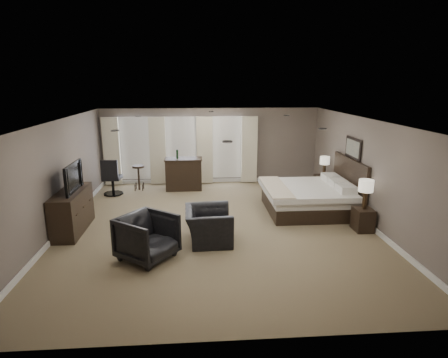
{
  "coord_description": "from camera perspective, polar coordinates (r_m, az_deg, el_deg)",
  "views": [
    {
      "loc": [
        -0.47,
        -8.67,
        3.47
      ],
      "look_at": [
        0.2,
        0.4,
        1.1
      ],
      "focal_mm": 30.0,
      "sensor_mm": 36.0,
      "label": 1
    }
  ],
  "objects": [
    {
      "name": "room",
      "position": [
        8.95,
        -1.09,
        0.57
      ],
      "size": [
        7.6,
        8.6,
        2.64
      ],
      "color": "#75674A",
      "rests_on": "ground"
    },
    {
      "name": "window_bay",
      "position": [
        12.99,
        -6.51,
        4.46
      ],
      "size": [
        5.25,
        0.2,
        2.3
      ],
      "color": "silver",
      "rests_on": "room"
    },
    {
      "name": "bed",
      "position": [
        10.44,
        12.92,
        -0.98
      ],
      "size": [
        2.3,
        2.2,
        1.47
      ],
      "primitive_type": "cube",
      "color": "silver",
      "rests_on": "ground"
    },
    {
      "name": "nightstand_near",
      "position": [
        9.6,
        20.39,
        -5.8
      ],
      "size": [
        0.41,
        0.5,
        0.55
      ],
      "primitive_type": "cube",
      "color": "black",
      "rests_on": "ground"
    },
    {
      "name": "nightstand_far",
      "position": [
        12.15,
        14.86,
        -0.96
      ],
      "size": [
        0.47,
        0.57,
        0.62
      ],
      "primitive_type": "cube",
      "color": "black",
      "rests_on": "ground"
    },
    {
      "name": "lamp_near",
      "position": [
        9.41,
        20.73,
        -2.22
      ],
      "size": [
        0.34,
        0.34,
        0.71
      ],
      "primitive_type": "cube",
      "color": "beige",
      "rests_on": "nightstand_near"
    },
    {
      "name": "lamp_far",
      "position": [
        12.01,
        15.05,
        1.89
      ],
      "size": [
        0.3,
        0.3,
        0.62
      ],
      "primitive_type": "cube",
      "color": "beige",
      "rests_on": "nightstand_far"
    },
    {
      "name": "wall_art",
      "position": [
        10.61,
        19.05,
        4.47
      ],
      "size": [
        0.04,
        0.96,
        0.56
      ],
      "primitive_type": "cube",
      "color": "slate",
      "rests_on": "room"
    },
    {
      "name": "dresser",
      "position": [
        9.61,
        -22.13,
        -4.56
      ],
      "size": [
        0.55,
        1.7,
        0.99
      ],
      "primitive_type": "cube",
      "color": "black",
      "rests_on": "ground"
    },
    {
      "name": "tv",
      "position": [
        9.45,
        -22.46,
        -1.29
      ],
      "size": [
        0.67,
        1.16,
        0.15
      ],
      "primitive_type": "imported",
      "rotation": [
        0.0,
        0.0,
        1.57
      ],
      "color": "black",
      "rests_on": "dresser"
    },
    {
      "name": "armchair_near",
      "position": [
        8.34,
        -2.4,
        -6.22
      ],
      "size": [
        0.79,
        1.18,
        1.01
      ],
      "primitive_type": "imported",
      "rotation": [
        0.0,
        0.0,
        1.6
      ],
      "color": "black",
      "rests_on": "ground"
    },
    {
      "name": "armchair_far",
      "position": [
        7.7,
        -11.63,
        -8.39
      ],
      "size": [
        1.32,
        1.33,
        1.01
      ],
      "primitive_type": "imported",
      "rotation": [
        0.0,
        0.0,
        0.93
      ],
      "color": "black",
      "rests_on": "ground"
    },
    {
      "name": "bar_counter",
      "position": [
        12.4,
        -6.15,
        0.79
      ],
      "size": [
        1.21,
        0.63,
        1.06
      ],
      "primitive_type": "cube",
      "color": "black",
      "rests_on": "ground"
    },
    {
      "name": "bar_stool_left",
      "position": [
        12.61,
        -12.85,
        0.19
      ],
      "size": [
        0.5,
        0.5,
        0.82
      ],
      "primitive_type": "cube",
      "rotation": [
        0.0,
        0.0,
        0.35
      ],
      "color": "black",
      "rests_on": "ground"
    },
    {
      "name": "bar_stool_right",
      "position": [
        12.73,
        -7.93,
        0.26
      ],
      "size": [
        0.37,
        0.37,
        0.69
      ],
      "primitive_type": "cube",
      "rotation": [
        0.0,
        0.0,
        -0.15
      ],
      "color": "black",
      "rests_on": "ground"
    },
    {
      "name": "desk_chair",
      "position": [
        12.24,
        -16.66,
        0.35
      ],
      "size": [
        0.63,
        0.63,
        1.17
      ],
      "primitive_type": "cube",
      "rotation": [
        0.0,
        0.0,
        3.08
      ],
      "color": "black",
      "rests_on": "ground"
    }
  ]
}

